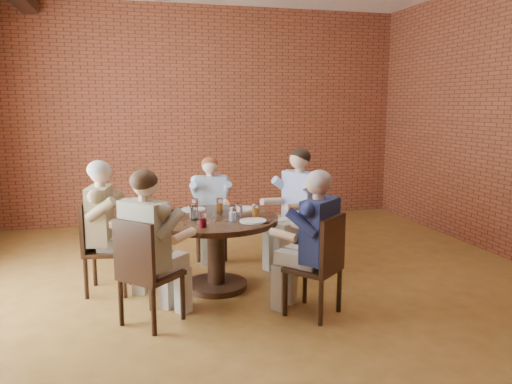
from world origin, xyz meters
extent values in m
plane|color=olive|center=(0.00, 0.00, 0.00)|extent=(7.00, 7.00, 0.00)
plane|color=brown|center=(0.00, 3.50, 1.70)|extent=(7.00, 0.00, 7.00)
cylinder|color=#342011|center=(-0.38, 0.34, 0.03)|extent=(0.63, 0.63, 0.06)
cylinder|color=#342011|center=(-0.38, 0.34, 0.35)|extent=(0.18, 0.18, 0.64)
cylinder|color=#362013|center=(-0.38, 0.34, 0.72)|extent=(1.27, 1.27, 0.05)
cube|color=#342011|center=(0.64, 0.80, 0.43)|extent=(0.59, 0.59, 0.04)
cube|color=#342011|center=(0.83, 0.89, 0.71)|extent=(0.22, 0.43, 0.51)
cylinder|color=#342011|center=(0.39, 0.90, 0.21)|extent=(0.04, 0.04, 0.41)
cylinder|color=#342011|center=(0.55, 0.55, 0.21)|extent=(0.04, 0.04, 0.41)
cylinder|color=#342011|center=(0.74, 1.06, 0.21)|extent=(0.04, 0.04, 0.41)
cylinder|color=#342011|center=(0.90, 0.71, 0.21)|extent=(0.04, 0.04, 0.41)
cube|color=#342011|center=(-0.26, 1.38, 0.43)|extent=(0.43, 0.43, 0.04)
cube|color=#342011|center=(-0.24, 1.55, 0.67)|extent=(0.39, 0.09, 0.44)
cylinder|color=#342011|center=(-0.44, 1.24, 0.21)|extent=(0.04, 0.04, 0.41)
cylinder|color=#342011|center=(-0.12, 1.20, 0.21)|extent=(0.04, 0.04, 0.41)
cylinder|color=#342011|center=(-0.40, 1.56, 0.21)|extent=(0.04, 0.04, 0.41)
cylinder|color=#342011|center=(-0.08, 1.52, 0.21)|extent=(0.04, 0.04, 0.41)
cube|color=#342011|center=(-1.45, 0.52, 0.43)|extent=(0.49, 0.49, 0.04)
cube|color=#342011|center=(-1.64, 0.55, 0.69)|extent=(0.11, 0.43, 0.49)
cylinder|color=#342011|center=(-1.30, 0.31, 0.21)|extent=(0.04, 0.04, 0.41)
cylinder|color=#342011|center=(-1.24, 0.67, 0.21)|extent=(0.04, 0.04, 0.41)
cylinder|color=#342011|center=(-1.66, 0.37, 0.21)|extent=(0.04, 0.04, 0.41)
cylinder|color=#342011|center=(-1.60, 0.73, 0.21)|extent=(0.04, 0.04, 0.41)
cube|color=#342011|center=(-1.07, -0.33, 0.43)|extent=(0.61, 0.61, 0.04)
cube|color=#342011|center=(-1.21, -0.47, 0.70)|extent=(0.33, 0.34, 0.49)
cylinder|color=#342011|center=(-0.81, -0.33, 0.21)|extent=(0.04, 0.04, 0.41)
cylinder|color=#342011|center=(-1.07, -0.07, 0.21)|extent=(0.04, 0.04, 0.41)
cylinder|color=#342011|center=(-1.07, -0.59, 0.21)|extent=(0.04, 0.04, 0.41)
cylinder|color=#342011|center=(-1.33, -0.33, 0.21)|extent=(0.04, 0.04, 0.41)
cube|color=#342011|center=(0.34, -0.52, 0.43)|extent=(0.59, 0.59, 0.04)
cube|color=#342011|center=(0.46, -0.66, 0.69)|extent=(0.34, 0.30, 0.48)
cylinder|color=#342011|center=(0.36, -0.26, 0.21)|extent=(0.04, 0.04, 0.41)
cylinder|color=#342011|center=(0.09, -0.50, 0.21)|extent=(0.04, 0.04, 0.41)
cylinder|color=#342011|center=(0.59, -0.54, 0.21)|extent=(0.04, 0.04, 0.41)
cylinder|color=#342011|center=(0.32, -0.77, 0.21)|extent=(0.04, 0.04, 0.41)
cylinder|color=white|center=(-0.01, 0.64, 0.76)|extent=(0.26, 0.26, 0.01)
cylinder|color=white|center=(-0.56, 0.74, 0.76)|extent=(0.26, 0.26, 0.01)
cylinder|color=white|center=(-0.88, 0.32, 0.76)|extent=(0.26, 0.26, 0.01)
cylinder|color=white|center=(-0.07, 0.06, 0.76)|extent=(0.26, 0.26, 0.01)
cylinder|color=white|center=(-0.15, 0.30, 0.82)|extent=(0.07, 0.07, 0.14)
cylinder|color=white|center=(-0.29, 0.61, 0.82)|extent=(0.07, 0.07, 0.14)
cylinder|color=white|center=(-0.55, 0.65, 0.82)|extent=(0.07, 0.07, 0.14)
cylinder|color=white|center=(-0.61, 0.39, 0.82)|extent=(0.07, 0.07, 0.14)
cylinder|color=white|center=(-0.61, 0.28, 0.82)|extent=(0.07, 0.07, 0.14)
cylinder|color=white|center=(-0.57, -0.05, 0.82)|extent=(0.07, 0.07, 0.14)
cylinder|color=white|center=(-0.25, 0.15, 0.82)|extent=(0.07, 0.07, 0.14)
cylinder|color=white|center=(0.01, 0.26, 0.82)|extent=(0.07, 0.07, 0.14)
cube|color=black|center=(0.03, 0.01, 0.75)|extent=(0.08, 0.14, 0.01)
camera|label=1|loc=(-1.24, -4.52, 1.88)|focal=35.00mm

